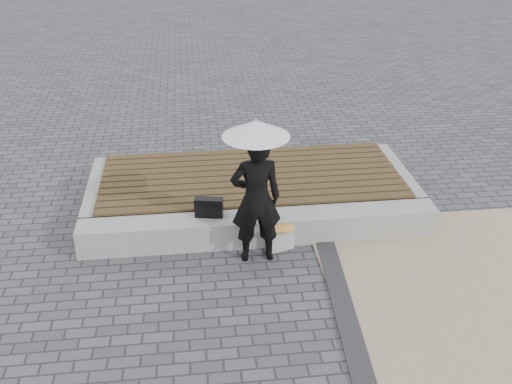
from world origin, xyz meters
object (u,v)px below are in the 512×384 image
at_px(woman, 256,199).
at_px(canvas_tote, 281,237).
at_px(handbag, 209,207).
at_px(seating_ledge, 261,227).
at_px(parasol, 256,128).

xyz_separation_m(woman, canvas_tote, (0.36, 0.18, -0.72)).
height_order(woman, canvas_tote, woman).
relative_size(handbag, canvas_tote, 1.06).
xyz_separation_m(seating_ledge, canvas_tote, (0.24, -0.26, -0.02)).
distance_m(woman, handbag, 0.85).
xyz_separation_m(woman, parasol, (0.00, 0.00, 0.96)).
height_order(handbag, canvas_tote, handbag).
distance_m(handbag, canvas_tote, 1.06).
bearing_deg(seating_ledge, canvas_tote, -46.76).
distance_m(seating_ledge, woman, 0.83).
xyz_separation_m(seating_ledge, parasol, (-0.12, -0.44, 1.66)).
height_order(parasol, handbag, parasol).
distance_m(woman, canvas_tote, 0.82).
xyz_separation_m(parasol, handbag, (-0.59, 0.50, -1.33)).
bearing_deg(canvas_tote, seating_ledge, 116.54).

